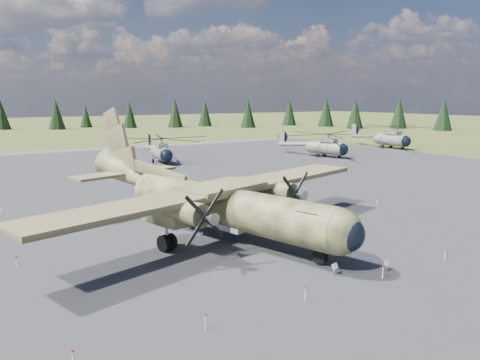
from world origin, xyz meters
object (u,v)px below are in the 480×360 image
helicopter_far (392,133)px  helicopter_mid (326,140)px  transport_plane (211,197)px  helicopter_near (161,145)px

helicopter_far → helicopter_mid: bearing=-169.7°
transport_plane → helicopter_far: bearing=14.1°
transport_plane → helicopter_far: transport_plane is taller
transport_plane → helicopter_far: 72.80m
transport_plane → helicopter_near: size_ratio=1.52×
transport_plane → helicopter_mid: size_ratio=1.44×
transport_plane → helicopter_near: 42.49m
transport_plane → helicopter_near: bearing=57.3°
helicopter_near → helicopter_mid: helicopter_mid is taller
transport_plane → helicopter_near: (12.52, 40.60, -0.00)m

